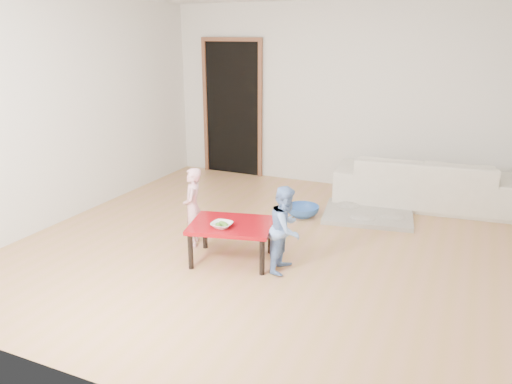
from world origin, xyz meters
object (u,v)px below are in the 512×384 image
Objects in this scene: sofa at (422,181)px; red_table at (232,242)px; child_pink at (193,207)px; child_blue at (286,229)px; basin at (303,211)px; bowl at (222,225)px.

red_table is at bearing 53.55° from sofa.
child_pink is 1.12m from child_blue.
child_pink is at bearing -120.76° from basin.
bowl is at bearing 54.29° from sofa.
basin is at bearing 125.14° from child_pink.
bowl reaches higher than red_table.
red_table is 0.63m from child_pink.
child_pink is at bearing 147.72° from bowl.
red_table reaches higher than basin.
child_pink is at bearing 81.80° from child_blue.
child_blue reaches higher than bowl.
child_pink is 2.06× the size of basin.
child_blue is 2.03× the size of basin.
basin is at bearing 12.57° from child_blue.
child_pink is (-0.52, 0.33, 0.00)m from bowl.
basin is (0.26, 1.63, -0.36)m from bowl.
red_table is 0.60m from child_blue.
basin is (-1.28, -1.05, -0.26)m from sofa.
sofa is 3.09m from bowl.
child_pink reaches higher than sofa.
sofa is 3.13m from child_pink.
sofa is 11.01× the size of bowl.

